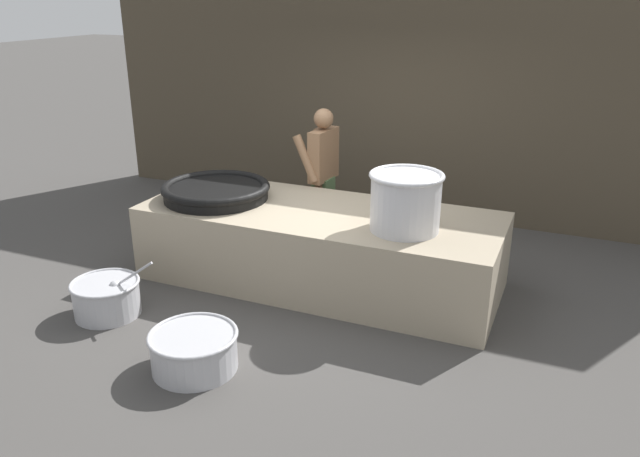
# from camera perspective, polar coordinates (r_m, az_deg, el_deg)

# --- Properties ---
(ground_plane) EXTENTS (60.00, 60.00, 0.00)m
(ground_plane) POSITION_cam_1_polar(r_m,az_deg,el_deg) (6.78, 0.00, -4.75)
(ground_plane) COLOR #474442
(back_wall) EXTENTS (8.75, 0.24, 3.57)m
(back_wall) POSITION_cam_1_polar(r_m,az_deg,el_deg) (8.63, 6.96, 13.13)
(back_wall) COLOR #4C4233
(back_wall) RESTS_ON ground_plane
(hearth_platform) EXTENTS (3.74, 1.46, 0.80)m
(hearth_platform) POSITION_cam_1_polar(r_m,az_deg,el_deg) (6.61, 0.00, -1.62)
(hearth_platform) COLOR tan
(hearth_platform) RESTS_ON ground_plane
(giant_wok_near) EXTENTS (1.18, 1.18, 0.17)m
(giant_wok_near) POSITION_cam_1_polar(r_m,az_deg,el_deg) (6.91, -9.49, 3.45)
(giant_wok_near) COLOR black
(giant_wok_near) RESTS_ON hearth_platform
(stock_pot) EXTENTS (0.70, 0.70, 0.56)m
(stock_pot) POSITION_cam_1_polar(r_m,az_deg,el_deg) (5.90, 7.83, 2.55)
(stock_pot) COLOR silver
(stock_pot) RESTS_ON hearth_platform
(cook) EXTENTS (0.41, 0.63, 1.67)m
(cook) POSITION_cam_1_polar(r_m,az_deg,el_deg) (7.46, 0.26, 5.13)
(cook) COLOR #8C6647
(cook) RESTS_ON ground_plane
(prep_bowl_vegetables) EXTENTS (0.85, 0.65, 0.61)m
(prep_bowl_vegetables) POSITION_cam_1_polar(r_m,az_deg,el_deg) (6.36, -18.94, -5.88)
(prep_bowl_vegetables) COLOR #B7B7BC
(prep_bowl_vegetables) RESTS_ON ground_plane
(prep_bowl_meat) EXTENTS (0.74, 0.74, 0.33)m
(prep_bowl_meat) POSITION_cam_1_polar(r_m,az_deg,el_deg) (5.32, -11.45, -10.75)
(prep_bowl_meat) COLOR #B7B7BC
(prep_bowl_meat) RESTS_ON ground_plane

